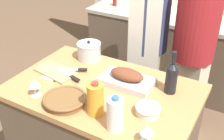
{
  "coord_description": "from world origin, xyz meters",
  "views": [
    {
      "loc": [
        0.83,
        -1.34,
        1.97
      ],
      "look_at": [
        0.0,
        0.12,
        0.98
      ],
      "focal_mm": 45.0,
      "sensor_mm": 36.0,
      "label": 1
    }
  ],
  "objects_px": {
    "juice_jug": "(95,99)",
    "wine_glass_right": "(34,84)",
    "knife_paring": "(76,69)",
    "condiment_bottle_tall": "(135,0)",
    "mixing_bowl": "(148,110)",
    "milk_jug": "(115,114)",
    "knife_bread": "(52,80)",
    "knife_chef": "(69,75)",
    "person_cook_guest": "(194,46)",
    "roasting_pan": "(127,79)",
    "wine_bottle_green": "(172,77)",
    "stand_mixer": "(208,9)",
    "cutting_board": "(56,72)",
    "condiment_bottle_short": "(115,1)",
    "stock_pot": "(89,51)",
    "wine_glass_left": "(147,130)",
    "person_cook_aproned": "(148,37)",
    "wicker_basket": "(65,100)"
  },
  "relations": [
    {
      "from": "juice_jug",
      "to": "stand_mixer",
      "type": "xyz_separation_m",
      "value": [
        0.19,
        1.87,
        0.03
      ]
    },
    {
      "from": "stock_pot",
      "to": "milk_jug",
      "type": "height_order",
      "value": "milk_jug"
    },
    {
      "from": "juice_jug",
      "to": "wine_glass_left",
      "type": "height_order",
      "value": "juice_jug"
    },
    {
      "from": "stock_pot",
      "to": "wine_glass_right",
      "type": "height_order",
      "value": "stock_pot"
    },
    {
      "from": "person_cook_aproned",
      "to": "wine_bottle_green",
      "type": "bearing_deg",
      "value": -66.16
    },
    {
      "from": "person_cook_guest",
      "to": "person_cook_aproned",
      "type": "bearing_deg",
      "value": -163.42
    },
    {
      "from": "roasting_pan",
      "to": "condiment_bottle_short",
      "type": "distance_m",
      "value": 1.78
    },
    {
      "from": "wine_glass_right",
      "to": "juice_jug",
      "type": "bearing_deg",
      "value": 5.06
    },
    {
      "from": "wicker_basket",
      "to": "stand_mixer",
      "type": "height_order",
      "value": "stand_mixer"
    },
    {
      "from": "condiment_bottle_tall",
      "to": "juice_jug",
      "type": "bearing_deg",
      "value": -70.83
    },
    {
      "from": "wine_bottle_green",
      "to": "stand_mixer",
      "type": "relative_size",
      "value": 0.86
    },
    {
      "from": "wicker_basket",
      "to": "condiment_bottle_short",
      "type": "height_order",
      "value": "condiment_bottle_short"
    },
    {
      "from": "condiment_bottle_short",
      "to": "juice_jug",
      "type": "bearing_deg",
      "value": -63.98
    },
    {
      "from": "stand_mixer",
      "to": "person_cook_guest",
      "type": "height_order",
      "value": "person_cook_guest"
    },
    {
      "from": "knife_paring",
      "to": "condiment_bottle_tall",
      "type": "xyz_separation_m",
      "value": [
        -0.31,
        1.67,
        0.04
      ]
    },
    {
      "from": "mixing_bowl",
      "to": "condiment_bottle_short",
      "type": "bearing_deg",
      "value": 124.38
    },
    {
      "from": "wicker_basket",
      "to": "person_cook_guest",
      "type": "xyz_separation_m",
      "value": [
        0.48,
        1.19,
        -0.01
      ]
    },
    {
      "from": "milk_jug",
      "to": "person_cook_aproned",
      "type": "relative_size",
      "value": 0.13
    },
    {
      "from": "knife_bread",
      "to": "condiment_bottle_short",
      "type": "height_order",
      "value": "condiment_bottle_short"
    },
    {
      "from": "wine_glass_right",
      "to": "wine_glass_left",
      "type": "bearing_deg",
      "value": -2.54
    },
    {
      "from": "knife_paring",
      "to": "condiment_bottle_tall",
      "type": "bearing_deg",
      "value": 100.6
    },
    {
      "from": "knife_chef",
      "to": "stand_mixer",
      "type": "relative_size",
      "value": 0.68
    },
    {
      "from": "cutting_board",
      "to": "milk_jug",
      "type": "distance_m",
      "value": 0.74
    },
    {
      "from": "wine_bottle_green",
      "to": "knife_chef",
      "type": "relative_size",
      "value": 1.27
    },
    {
      "from": "mixing_bowl",
      "to": "milk_jug",
      "type": "distance_m",
      "value": 0.24
    },
    {
      "from": "wine_glass_left",
      "to": "knife_paring",
      "type": "height_order",
      "value": "wine_glass_left"
    },
    {
      "from": "stock_pot",
      "to": "person_cook_aproned",
      "type": "relative_size",
      "value": 0.12
    },
    {
      "from": "cutting_board",
      "to": "condiment_bottle_tall",
      "type": "distance_m",
      "value": 1.77
    },
    {
      "from": "mixing_bowl",
      "to": "wine_bottle_green",
      "type": "bearing_deg",
      "value": 82.77
    },
    {
      "from": "juice_jug",
      "to": "wine_glass_right",
      "type": "height_order",
      "value": "juice_jug"
    },
    {
      "from": "knife_chef",
      "to": "person_cook_guest",
      "type": "distance_m",
      "value": 1.13
    },
    {
      "from": "cutting_board",
      "to": "juice_jug",
      "type": "bearing_deg",
      "value": -26.02
    },
    {
      "from": "condiment_bottle_short",
      "to": "person_cook_guest",
      "type": "height_order",
      "value": "person_cook_guest"
    },
    {
      "from": "knife_bread",
      "to": "knife_paring",
      "type": "bearing_deg",
      "value": 65.42
    },
    {
      "from": "condiment_bottle_short",
      "to": "wine_glass_left",
      "type": "bearing_deg",
      "value": -56.89
    },
    {
      "from": "cutting_board",
      "to": "wine_glass_right",
      "type": "distance_m",
      "value": 0.3
    },
    {
      "from": "wine_glass_right",
      "to": "roasting_pan",
      "type": "bearing_deg",
      "value": 42.13
    },
    {
      "from": "milk_jug",
      "to": "wine_glass_right",
      "type": "height_order",
      "value": "milk_jug"
    },
    {
      "from": "milk_jug",
      "to": "knife_paring",
      "type": "bearing_deg",
      "value": 144.29
    },
    {
      "from": "wine_bottle_green",
      "to": "person_cook_guest",
      "type": "relative_size",
      "value": 0.18
    },
    {
      "from": "wine_glass_left",
      "to": "wine_glass_right",
      "type": "xyz_separation_m",
      "value": [
        -0.79,
        0.04,
        0.0
      ]
    },
    {
      "from": "milk_jug",
      "to": "wine_glass_left",
      "type": "xyz_separation_m",
      "value": [
        0.19,
        -0.01,
        -0.01
      ]
    },
    {
      "from": "roasting_pan",
      "to": "stock_pot",
      "type": "distance_m",
      "value": 0.47
    },
    {
      "from": "roasting_pan",
      "to": "knife_chef",
      "type": "bearing_deg",
      "value": -162.24
    },
    {
      "from": "roasting_pan",
      "to": "knife_paring",
      "type": "bearing_deg",
      "value": -174.54
    },
    {
      "from": "roasting_pan",
      "to": "wine_glass_left",
      "type": "height_order",
      "value": "wine_glass_left"
    },
    {
      "from": "wine_bottle_green",
      "to": "person_cook_aproned",
      "type": "height_order",
      "value": "person_cook_aproned"
    },
    {
      "from": "stock_pot",
      "to": "roasting_pan",
      "type": "bearing_deg",
      "value": -22.94
    },
    {
      "from": "condiment_bottle_short",
      "to": "wicker_basket",
      "type": "bearing_deg",
      "value": -69.73
    },
    {
      "from": "juice_jug",
      "to": "condiment_bottle_tall",
      "type": "relative_size",
      "value": 1.47
    }
  ]
}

